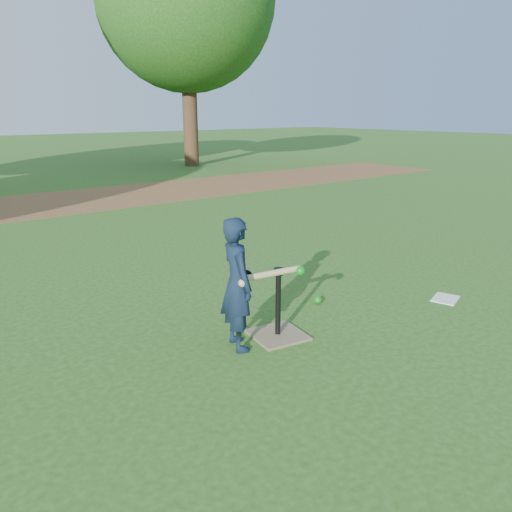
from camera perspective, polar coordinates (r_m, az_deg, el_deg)
ground at (r=4.67m, az=1.75°, el=-7.30°), size 80.00×80.00×0.00m
dirt_strip at (r=11.26m, az=-23.85°, el=5.40°), size 24.00×3.00×0.01m
child at (r=3.97m, az=-2.14°, el=-3.22°), size 0.36×0.45×1.09m
wiffle_ball_ground at (r=5.06m, az=7.09°, el=-5.01°), size 0.08×0.08×0.08m
clipboard at (r=5.50m, az=20.83°, el=-4.58°), size 0.36×0.31×0.01m
batting_tee at (r=4.31m, az=2.51°, el=-7.79°), size 0.50×0.50×0.61m
swing_action at (r=4.05m, az=1.97°, el=-2.10°), size 0.65×0.19×0.08m
tree_right at (r=18.18m, az=-8.00°, el=27.01°), size 5.80×5.80×8.21m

